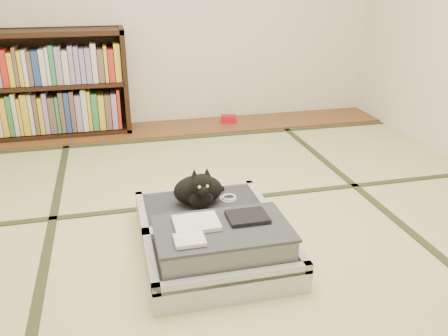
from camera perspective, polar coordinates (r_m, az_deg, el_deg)
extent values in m
plane|color=#C8C585|center=(2.74, 0.74, -7.65)|extent=(4.50, 4.50, 0.00)
cube|color=brown|center=(4.55, -5.61, 4.82)|extent=(4.00, 0.50, 0.02)
cube|color=red|center=(4.66, 0.57, 5.93)|extent=(0.17, 0.13, 0.07)
cube|color=#2D381E|center=(2.70, -20.58, -9.63)|extent=(0.05, 4.50, 0.01)
cube|color=#2D381E|center=(3.11, 18.92, -4.98)|extent=(0.05, 4.50, 0.01)
cube|color=#2D381E|center=(3.08, -1.13, -3.98)|extent=(4.00, 0.05, 0.01)
cube|color=#2D381E|center=(4.27, -5.00, 3.57)|extent=(4.00, 0.05, 0.01)
cube|color=black|center=(4.46, -11.82, 10.23)|extent=(0.04, 0.34, 0.94)
cube|color=black|center=(4.60, -20.29, 3.99)|extent=(1.47, 0.34, 0.04)
cube|color=black|center=(4.43, -21.84, 14.85)|extent=(1.47, 0.34, 0.04)
cube|color=black|center=(4.49, -21.04, 9.29)|extent=(1.41, 0.34, 0.03)
cube|color=black|center=(4.65, -20.85, 9.73)|extent=(1.47, 0.02, 0.94)
cube|color=gray|center=(4.52, -20.69, 6.55)|extent=(1.32, 0.24, 0.40)
cube|color=gray|center=(4.44, -21.41, 11.61)|extent=(1.32, 0.24, 0.36)
cube|color=#BABABF|center=(2.35, -0.16, -11.41)|extent=(0.73, 0.49, 0.13)
cube|color=#2D2E35|center=(2.33, -0.16, -10.73)|extent=(0.65, 0.41, 0.10)
cube|color=#BABABF|center=(2.13, 1.29, -13.12)|extent=(0.73, 0.04, 0.05)
cube|color=#BABABF|center=(2.50, -1.38, -7.35)|extent=(0.73, 0.04, 0.05)
cube|color=#BABABF|center=(2.27, -8.80, -11.01)|extent=(0.04, 0.49, 0.05)
cube|color=#BABABF|center=(2.41, 7.93, -8.87)|extent=(0.04, 0.49, 0.05)
cube|color=#BABABF|center=(2.76, -2.56, -5.95)|extent=(0.73, 0.49, 0.13)
cube|color=#2D2E35|center=(2.74, -2.57, -5.34)|extent=(0.65, 0.41, 0.10)
cube|color=#BABABF|center=(2.53, -1.57, -6.92)|extent=(0.73, 0.04, 0.05)
cube|color=#BABABF|center=(2.92, -3.45, -2.76)|extent=(0.73, 0.04, 0.05)
cube|color=#BABABF|center=(2.69, -9.83, -5.43)|extent=(0.04, 0.49, 0.05)
cube|color=#BABABF|center=(2.81, 4.35, -3.92)|extent=(0.04, 0.49, 0.05)
cylinder|color=black|center=(2.52, -1.48, -7.04)|extent=(0.66, 0.02, 0.02)
cube|color=gray|center=(2.29, -0.16, -8.88)|extent=(0.62, 0.38, 0.13)
cube|color=#3A3A42|center=(2.25, -0.17, -7.29)|extent=(0.64, 0.40, 0.01)
cube|color=silver|center=(2.26, -3.35, -6.61)|extent=(0.21, 0.17, 0.02)
cube|color=black|center=(2.31, 2.84, -5.89)|extent=(0.19, 0.16, 0.02)
cube|color=silver|center=(2.13, -4.17, -8.63)|extent=(0.14, 0.12, 0.02)
cube|color=white|center=(2.13, -4.42, -15.38)|extent=(0.06, 0.01, 0.04)
cube|color=white|center=(2.15, -1.24, -15.24)|extent=(0.05, 0.01, 0.03)
cube|color=orange|center=(2.23, 7.56, -13.58)|extent=(0.05, 0.01, 0.03)
cube|color=#197F33|center=(2.20, 5.88, -13.48)|extent=(0.04, 0.01, 0.03)
ellipsoid|color=black|center=(2.71, -3.15, -2.67)|extent=(0.28, 0.18, 0.17)
ellipsoid|color=black|center=(2.64, -2.80, -3.79)|extent=(0.14, 0.10, 0.10)
ellipsoid|color=black|center=(2.57, -2.72, -1.93)|extent=(0.12, 0.11, 0.11)
sphere|color=black|center=(2.54, -2.49, -2.77)|extent=(0.05, 0.05, 0.05)
cone|color=black|center=(2.56, -3.59, -0.64)|extent=(0.04, 0.05, 0.06)
cone|color=black|center=(2.57, -2.06, -0.50)|extent=(0.04, 0.05, 0.06)
sphere|color=#A5BF33|center=(2.52, -2.96, -2.30)|extent=(0.02, 0.02, 0.02)
sphere|color=#A5BF33|center=(2.53, -2.01, -2.21)|extent=(0.02, 0.02, 0.02)
cylinder|color=black|center=(2.83, -1.52, -2.91)|extent=(0.17, 0.10, 0.03)
torus|color=white|center=(2.79, 0.48, -3.70)|extent=(0.10, 0.10, 0.01)
torus|color=white|center=(2.78, 0.60, -3.52)|extent=(0.09, 0.09, 0.01)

